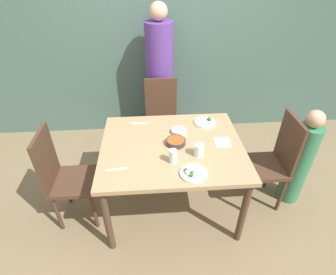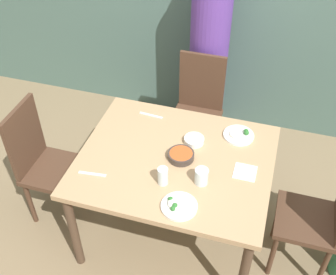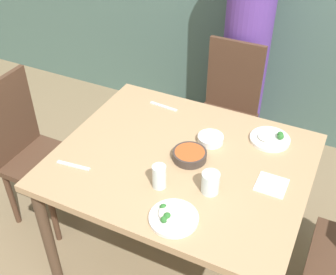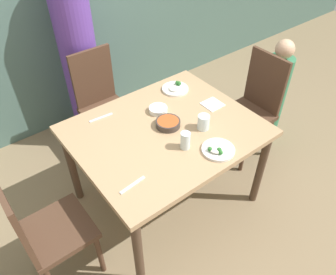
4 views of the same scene
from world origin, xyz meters
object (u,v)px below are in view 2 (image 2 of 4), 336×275
(bowl_curry, at_px, (181,155))
(plate_rice_adult, at_px, (239,135))
(chair_child_spot, at_px, (321,216))
(chair_adult_spot, at_px, (198,109))
(glass_water_tall, at_px, (163,176))
(person_adult, at_px, (208,59))

(bowl_curry, xyz_separation_m, plate_rice_adult, (0.33, 0.32, -0.01))
(chair_child_spot, xyz_separation_m, bowl_curry, (-0.94, 0.02, 0.26))
(chair_adult_spot, height_order, plate_rice_adult, chair_adult_spot)
(bowl_curry, xyz_separation_m, glass_water_tall, (-0.05, -0.24, 0.04))
(chair_adult_spot, xyz_separation_m, plate_rice_adult, (0.41, -0.53, 0.25))
(chair_adult_spot, relative_size, bowl_curry, 5.69)
(plate_rice_adult, bearing_deg, glass_water_tall, -123.49)
(bowl_curry, height_order, plate_rice_adult, plate_rice_adult)
(person_adult, distance_m, glass_water_tall, 1.42)
(bowl_curry, bearing_deg, chair_adult_spot, 95.63)
(chair_adult_spot, bearing_deg, bowl_curry, -84.37)
(chair_child_spot, bearing_deg, bowl_curry, -91.09)
(person_adult, relative_size, bowl_curry, 10.12)
(glass_water_tall, bearing_deg, chair_adult_spot, 91.87)
(glass_water_tall, bearing_deg, bowl_curry, 78.74)
(plate_rice_adult, bearing_deg, bowl_curry, -135.26)
(person_adult, relative_size, plate_rice_adult, 8.22)
(chair_child_spot, xyz_separation_m, plate_rice_adult, (-0.61, 0.34, 0.25))
(person_adult, distance_m, bowl_curry, 1.18)
(person_adult, bearing_deg, chair_child_spot, -49.47)
(chair_child_spot, relative_size, glass_water_tall, 8.11)
(chair_child_spot, xyz_separation_m, glass_water_tall, (-0.99, -0.22, 0.30))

